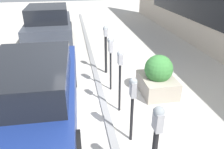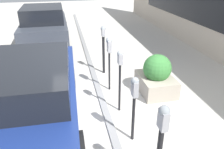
{
  "view_description": "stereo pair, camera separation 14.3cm",
  "coord_description": "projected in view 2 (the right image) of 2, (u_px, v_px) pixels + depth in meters",
  "views": [
    {
      "loc": [
        -4.19,
        0.68,
        3.01
      ],
      "look_at": [
        0.0,
        -0.08,
        0.95
      ],
      "focal_mm": 35.0,
      "sensor_mm": 36.0,
      "label": 1
    },
    {
      "loc": [
        -4.16,
        0.82,
        3.01
      ],
      "look_at": [
        0.0,
        -0.08,
        0.95
      ],
      "focal_mm": 35.0,
      "sensor_mm": 36.0,
      "label": 2
    }
  ],
  "objects": [
    {
      "name": "parked_car_rear",
      "position": [
        45.0,
        25.0,
        9.33
      ],
      "size": [
        4.02,
        1.91,
        1.64
      ],
      "rotation": [
        0.0,
        0.0,
        0.02
      ],
      "color": "#383D47",
      "rests_on": "ground_plane"
    },
    {
      "name": "parking_meter_farthest",
      "position": [
        103.0,
        43.0,
        6.6
      ],
      "size": [
        0.18,
        0.15,
        1.51
      ],
      "color": "black",
      "rests_on": "ground_plane"
    },
    {
      "name": "curb_strip",
      "position": [
        106.0,
        111.0,
        5.11
      ],
      "size": [
        24.5,
        0.16,
        0.04
      ],
      "color": "gray",
      "rests_on": "ground_plane"
    },
    {
      "name": "parking_meter_second",
      "position": [
        134.0,
        96.0,
        3.87
      ],
      "size": [
        0.17,
        0.14,
        1.35
      ],
      "color": "black",
      "rests_on": "ground_plane"
    },
    {
      "name": "parking_meter_middle",
      "position": [
        120.0,
        68.0,
        4.69
      ],
      "size": [
        0.16,
        0.14,
        1.49
      ],
      "color": "black",
      "rests_on": "ground_plane"
    },
    {
      "name": "parking_meter_fourth",
      "position": [
        109.0,
        50.0,
        5.56
      ],
      "size": [
        0.19,
        0.16,
        1.49
      ],
      "color": "black",
      "rests_on": "ground_plane"
    },
    {
      "name": "ground_plane",
      "position": [
        109.0,
        111.0,
        5.13
      ],
      "size": [
        40.0,
        40.0,
        0.0
      ],
      "primitive_type": "plane",
      "color": "beige"
    },
    {
      "name": "parking_meter_nearest",
      "position": [
        161.0,
        140.0,
        2.84
      ],
      "size": [
        0.17,
        0.14,
        1.53
      ],
      "color": "black",
      "rests_on": "ground_plane"
    },
    {
      "name": "parked_car_middle",
      "position": [
        32.0,
        92.0,
        4.41
      ],
      "size": [
        4.58,
        1.84,
        1.46
      ],
      "rotation": [
        0.0,
        0.0,
        -0.03
      ],
      "color": "navy",
      "rests_on": "ground_plane"
    },
    {
      "name": "planter_box",
      "position": [
        156.0,
        77.0,
        5.75
      ],
      "size": [
        1.11,
        0.85,
        1.06
      ],
      "color": "#A39989",
      "rests_on": "ground_plane"
    }
  ]
}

